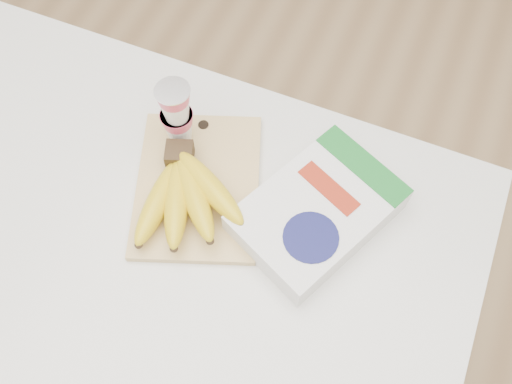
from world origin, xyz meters
TOP-DOWN VIEW (x-y plane):
  - room at (0.00, 0.00)m, footprint 4.00×4.00m
  - table at (0.00, 0.00)m, footprint 1.17×0.78m
  - cutting_board at (0.07, 0.14)m, footprint 0.31×0.35m
  - bananas at (0.07, 0.10)m, footprint 0.20×0.22m
  - yogurt_stack at (-0.00, 0.21)m, footprint 0.06×0.06m
  - cereal_box at (0.29, 0.16)m, footprint 0.28×0.32m

SIDE VIEW (x-z plane):
  - table at x=0.00m, z-range 0.00..0.88m
  - cutting_board at x=0.07m, z-range 0.88..0.89m
  - cereal_box at x=0.29m, z-range 0.88..0.94m
  - bananas at x=0.07m, z-range 0.89..0.96m
  - yogurt_stack at x=0.00m, z-range 0.90..1.04m
  - room at x=0.00m, z-range -0.65..3.35m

